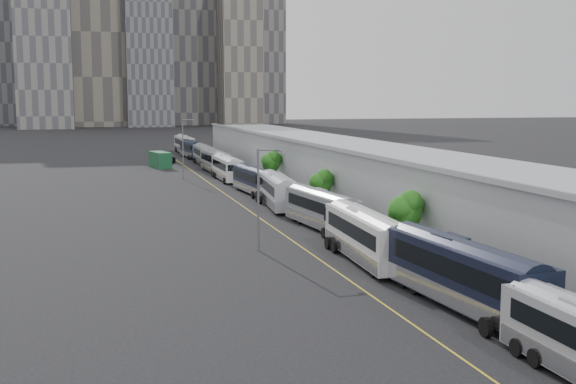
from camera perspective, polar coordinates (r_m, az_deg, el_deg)
name	(u,v)px	position (r m, az deg, el deg)	size (l,w,h in m)	color
sidewalk	(355,214)	(77.97, 5.32, -1.71)	(10.00, 170.00, 0.12)	gray
lane_line	(260,218)	(74.95, -2.21, -2.09)	(0.12, 160.00, 0.02)	gold
depot	(390,181)	(79.00, 8.06, 0.90)	(12.45, 160.40, 7.20)	gray
skyline	(120,13)	(343.66, -13.11, 13.64)	(145.00, 64.00, 120.00)	slate
bus_1	(463,280)	(44.09, 13.63, -6.76)	(3.87, 14.17, 4.09)	black
bus_2	(366,240)	(55.34, 6.16, -3.81)	(3.34, 13.44, 3.90)	white
bus_3	(322,213)	(68.78, 2.68, -1.65)	(3.79, 12.79, 3.68)	gray
bus_4	(278,194)	(82.10, -0.82, -0.15)	(3.81, 12.99, 3.74)	#B5B6C0
bus_5	(254,183)	(93.98, -2.67, 0.75)	(3.37, 12.29, 3.55)	black
bus_6	(227,170)	(109.69, -4.84, 1.72)	(2.83, 12.67, 3.70)	white
bus_7	(215,163)	(122.36, -5.78, 2.31)	(3.10, 13.02, 3.78)	gray
bus_8	(204,156)	(137.30, -6.66, 2.84)	(2.83, 12.70, 3.70)	gray
bus_9	(192,151)	(152.40, -7.63, 3.26)	(3.40, 12.68, 3.66)	#151E2F
bus_10	(184,146)	(165.94, -8.20, 3.64)	(3.06, 13.83, 4.03)	silver
tree_1	(405,207)	(57.43, 9.24, -1.21)	(2.72, 2.72, 5.23)	black
tree_2	(321,181)	(77.82, 2.61, 0.85)	(2.40, 2.40, 4.71)	black
tree_3	(271,160)	(98.64, -1.35, 2.51)	(2.55, 2.55, 5.24)	black
street_lamp_near	(261,192)	(58.42, -2.18, 0.01)	(2.04, 0.22, 8.35)	#59595E
street_lamp_far	(184,145)	(111.12, -8.21, 3.69)	(2.04, 0.22, 9.24)	#59595E
shipping_container	(160,160)	(131.61, -10.07, 2.52)	(2.38, 6.55, 2.86)	#16482A
suv	(167,160)	(139.79, -9.57, 2.53)	(2.45, 5.31, 1.48)	black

